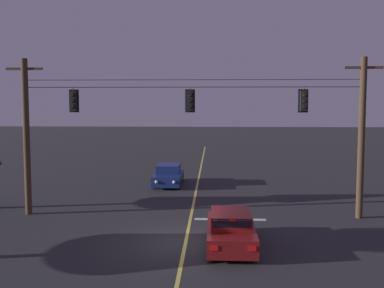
{
  "coord_description": "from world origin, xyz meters",
  "views": [
    {
      "loc": [
        1.1,
        -17.67,
        5.53
      ],
      "look_at": [
        0.0,
        5.33,
        3.47
      ],
      "focal_mm": 42.65,
      "sensor_mm": 36.0,
      "label": 1
    }
  ],
  "objects_px": {
    "car_oncoming_lead": "(169,175)",
    "traffic_light_centre": "(304,101)",
    "traffic_light_leftmost": "(73,101)",
    "car_waiting_near_lane": "(231,230)",
    "traffic_light_left_inner": "(190,101)"
  },
  "relations": [
    {
      "from": "car_waiting_near_lane",
      "to": "car_oncoming_lead",
      "type": "relative_size",
      "value": 0.98
    },
    {
      "from": "traffic_light_centre",
      "to": "car_oncoming_lead",
      "type": "bearing_deg",
      "value": 130.6
    },
    {
      "from": "car_waiting_near_lane",
      "to": "car_oncoming_lead",
      "type": "bearing_deg",
      "value": 105.71
    },
    {
      "from": "traffic_light_centre",
      "to": "traffic_light_leftmost",
      "type": "bearing_deg",
      "value": 180.0
    },
    {
      "from": "car_oncoming_lead",
      "to": "traffic_light_centre",
      "type": "bearing_deg",
      "value": -49.4
    },
    {
      "from": "traffic_light_left_inner",
      "to": "traffic_light_centre",
      "type": "distance_m",
      "value": 5.43
    },
    {
      "from": "traffic_light_left_inner",
      "to": "car_oncoming_lead",
      "type": "distance_m",
      "value": 10.09
    },
    {
      "from": "traffic_light_centre",
      "to": "car_oncoming_lead",
      "type": "relative_size",
      "value": 0.28
    },
    {
      "from": "traffic_light_centre",
      "to": "car_oncoming_lead",
      "type": "xyz_separation_m",
      "value": [
        -7.33,
        8.55,
        -5.0
      ]
    },
    {
      "from": "traffic_light_leftmost",
      "to": "traffic_light_centre",
      "type": "distance_m",
      "value": 11.14
    },
    {
      "from": "traffic_light_leftmost",
      "to": "traffic_light_centre",
      "type": "height_order",
      "value": "same"
    },
    {
      "from": "traffic_light_leftmost",
      "to": "traffic_light_left_inner",
      "type": "xyz_separation_m",
      "value": [
        5.7,
        0.0,
        0.0
      ]
    },
    {
      "from": "traffic_light_leftmost",
      "to": "traffic_light_centre",
      "type": "bearing_deg",
      "value": 0.0
    },
    {
      "from": "traffic_light_left_inner",
      "to": "traffic_light_centre",
      "type": "relative_size",
      "value": 1.0
    },
    {
      "from": "car_waiting_near_lane",
      "to": "car_oncoming_lead",
      "type": "height_order",
      "value": "same"
    }
  ]
}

